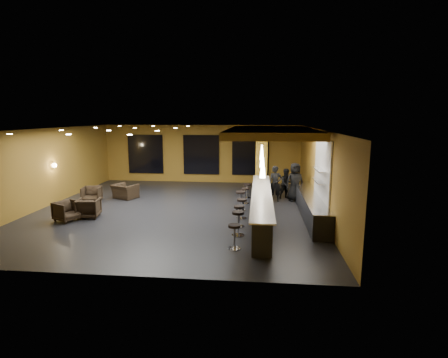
# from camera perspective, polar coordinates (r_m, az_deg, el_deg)

# --- Properties ---
(floor) EXTENTS (12.00, 13.00, 0.10)m
(floor) POSITION_cam_1_polar(r_m,az_deg,el_deg) (15.55, -7.57, -5.10)
(floor) COLOR black
(floor) RESTS_ON ground
(ceiling) EXTENTS (12.00, 13.00, 0.10)m
(ceiling) POSITION_cam_1_polar(r_m,az_deg,el_deg) (15.00, -7.90, 8.28)
(ceiling) COLOR black
(wall_back) EXTENTS (12.00, 0.10, 3.50)m
(wall_back) POSITION_cam_1_polar(r_m,az_deg,el_deg) (21.54, -3.69, 4.14)
(wall_back) COLOR olive
(wall_back) RESTS_ON floor
(wall_front) EXTENTS (12.00, 0.10, 3.50)m
(wall_front) POSITION_cam_1_polar(r_m,az_deg,el_deg) (9.06, -17.38, -4.91)
(wall_front) COLOR olive
(wall_front) RESTS_ON floor
(wall_left) EXTENTS (0.10, 13.00, 3.50)m
(wall_left) POSITION_cam_1_polar(r_m,az_deg,el_deg) (17.59, -27.29, 1.62)
(wall_left) COLOR olive
(wall_left) RESTS_ON floor
(wall_right) EXTENTS (0.10, 13.00, 3.50)m
(wall_right) POSITION_cam_1_polar(r_m,az_deg,el_deg) (14.97, 15.42, 1.08)
(wall_right) COLOR olive
(wall_right) RESTS_ON floor
(wood_soffit) EXTENTS (3.60, 8.00, 0.28)m
(wood_soffit) POSITION_cam_1_polar(r_m,az_deg,el_deg) (15.60, 7.58, 7.66)
(wood_soffit) COLOR #B08233
(wood_soffit) RESTS_ON ceiling
(window_left) EXTENTS (2.20, 0.06, 2.40)m
(window_left) POSITION_cam_1_polar(r_m,az_deg,el_deg) (22.28, -12.67, 3.98)
(window_left) COLOR black
(window_left) RESTS_ON wall_back
(window_center) EXTENTS (2.20, 0.06, 2.40)m
(window_center) POSITION_cam_1_polar(r_m,az_deg,el_deg) (21.44, -3.74, 3.97)
(window_center) COLOR black
(window_center) RESTS_ON wall_back
(window_right) EXTENTS (2.20, 0.06, 2.40)m
(window_right) POSITION_cam_1_polar(r_m,az_deg,el_deg) (21.15, 4.32, 3.88)
(window_right) COLOR black
(window_right) RESTS_ON wall_back
(tile_backsplash) EXTENTS (0.06, 3.20, 2.40)m
(tile_backsplash) POSITION_cam_1_polar(r_m,az_deg,el_deg) (13.95, 15.77, 1.44)
(tile_backsplash) COLOR white
(tile_backsplash) RESTS_ON wall_right
(bar_counter) EXTENTS (0.60, 8.00, 1.00)m
(bar_counter) POSITION_cam_1_polar(r_m,az_deg,el_deg) (14.03, 6.12, -4.43)
(bar_counter) COLOR black
(bar_counter) RESTS_ON floor
(bar_top) EXTENTS (0.78, 8.10, 0.05)m
(bar_top) POSITION_cam_1_polar(r_m,az_deg,el_deg) (13.91, 6.16, -2.34)
(bar_top) COLOR silver
(bar_top) RESTS_ON bar_counter
(prep_counter) EXTENTS (0.70, 6.00, 0.86)m
(prep_counter) POSITION_cam_1_polar(r_m,az_deg,el_deg) (14.69, 13.95, -4.29)
(prep_counter) COLOR black
(prep_counter) RESTS_ON floor
(prep_top) EXTENTS (0.72, 6.00, 0.03)m
(prep_top) POSITION_cam_1_polar(r_m,az_deg,el_deg) (14.58, 14.03, -2.56)
(prep_top) COLOR silver
(prep_top) RESTS_ON prep_counter
(wall_shelf_lower) EXTENTS (0.30, 1.50, 0.03)m
(wall_shelf_lower) POSITION_cam_1_polar(r_m,az_deg,el_deg) (13.79, 15.26, -0.31)
(wall_shelf_lower) COLOR silver
(wall_shelf_lower) RESTS_ON wall_right
(wall_shelf_upper) EXTENTS (0.30, 1.50, 0.03)m
(wall_shelf_upper) POSITION_cam_1_polar(r_m,az_deg,el_deg) (13.72, 15.35, 1.53)
(wall_shelf_upper) COLOR silver
(wall_shelf_upper) RESTS_ON wall_right
(column) EXTENTS (0.60, 0.60, 3.50)m
(column) POSITION_cam_1_polar(r_m,az_deg,el_deg) (18.32, 6.13, 3.02)
(column) COLOR olive
(column) RESTS_ON floor
(wall_sconce) EXTENTS (0.22, 0.22, 0.22)m
(wall_sconce) POSITION_cam_1_polar(r_m,az_deg,el_deg) (17.91, -25.98, 2.03)
(wall_sconce) COLOR #FFE5B2
(wall_sconce) RESTS_ON wall_left
(pendant_0) EXTENTS (0.20, 0.20, 0.70)m
(pendant_0) POSITION_cam_1_polar(r_m,az_deg,el_deg) (11.70, 6.34, 1.87)
(pendant_0) COLOR white
(pendant_0) RESTS_ON wood_soffit
(pendant_1) EXTENTS (0.20, 0.20, 0.70)m
(pendant_1) POSITION_cam_1_polar(r_m,az_deg,el_deg) (14.18, 6.25, 3.34)
(pendant_1) COLOR white
(pendant_1) RESTS_ON wood_soffit
(pendant_2) EXTENTS (0.20, 0.20, 0.70)m
(pendant_2) POSITION_cam_1_polar(r_m,az_deg,el_deg) (16.66, 6.19, 4.37)
(pendant_2) COLOR white
(pendant_2) RESTS_ON wood_soffit
(staff_a) EXTENTS (0.63, 0.42, 1.72)m
(staff_a) POSITION_cam_1_polar(r_m,az_deg,el_deg) (16.77, 8.37, -0.79)
(staff_a) COLOR black
(staff_a) RESTS_ON floor
(staff_b) EXTENTS (0.89, 0.81, 1.50)m
(staff_b) POSITION_cam_1_polar(r_m,az_deg,el_deg) (17.47, 10.17, -0.77)
(staff_b) COLOR black
(staff_b) RESTS_ON floor
(staff_c) EXTENTS (1.04, 0.83, 1.85)m
(staff_c) POSITION_cam_1_polar(r_m,az_deg,el_deg) (17.03, 11.49, -0.50)
(staff_c) COLOR black
(staff_c) RESTS_ON floor
(armchair_a) EXTENTS (1.13, 1.12, 0.77)m
(armchair_a) POSITION_cam_1_polar(r_m,az_deg,el_deg) (14.99, -24.21, -4.79)
(armchair_a) COLOR black
(armchair_a) RESTS_ON floor
(armchair_b) EXTENTS (0.97, 0.99, 0.78)m
(armchair_b) POSITION_cam_1_polar(r_m,az_deg,el_deg) (15.14, -21.24, -4.43)
(armchair_b) COLOR black
(armchair_b) RESTS_ON floor
(armchair_c) EXTENTS (0.96, 0.97, 0.76)m
(armchair_c) POSITION_cam_1_polar(r_m,az_deg,el_deg) (17.67, -20.78, -2.38)
(armchair_c) COLOR black
(armchair_c) RESTS_ON floor
(armchair_d) EXTENTS (1.38, 1.31, 0.71)m
(armchair_d) POSITION_cam_1_polar(r_m,az_deg,el_deg) (18.01, -15.86, -1.95)
(armchair_d) COLOR black
(armchair_d) RESTS_ON floor
(bar_stool_0) EXTENTS (0.40, 0.40, 0.78)m
(bar_stool_0) POSITION_cam_1_polar(r_m,az_deg,el_deg) (10.82, 1.69, -8.88)
(bar_stool_0) COLOR silver
(bar_stool_0) RESTS_ON floor
(bar_stool_1) EXTENTS (0.43, 0.43, 0.86)m
(bar_stool_1) POSITION_cam_1_polar(r_m,az_deg,el_deg) (11.96, 2.31, -6.74)
(bar_stool_1) COLOR silver
(bar_stool_1) RESTS_ON floor
(bar_stool_2) EXTENTS (0.41, 0.41, 0.80)m
(bar_stool_2) POSITION_cam_1_polar(r_m,az_deg,el_deg) (12.90, 2.46, -5.63)
(bar_stool_2) COLOR silver
(bar_stool_2) RESTS_ON floor
(bar_stool_3) EXTENTS (0.41, 0.41, 0.81)m
(bar_stool_3) POSITION_cam_1_polar(r_m,az_deg,el_deg) (13.91, 2.92, -4.44)
(bar_stool_3) COLOR silver
(bar_stool_3) RESTS_ON floor
(bar_stool_4) EXTENTS (0.43, 0.43, 0.85)m
(bar_stool_4) POSITION_cam_1_polar(r_m,az_deg,el_deg) (15.08, 2.71, -3.18)
(bar_stool_4) COLOR silver
(bar_stool_4) RESTS_ON floor
(bar_stool_5) EXTENTS (0.38, 0.38, 0.74)m
(bar_stool_5) POSITION_cam_1_polar(r_m,az_deg,el_deg) (16.26, 3.48, -2.42)
(bar_stool_5) COLOR silver
(bar_stool_5) RESTS_ON floor
(bar_stool_6) EXTENTS (0.36, 0.36, 0.71)m
(bar_stool_6) POSITION_cam_1_polar(r_m,az_deg,el_deg) (17.42, 3.81, -1.64)
(bar_stool_6) COLOR silver
(bar_stool_6) RESTS_ON floor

